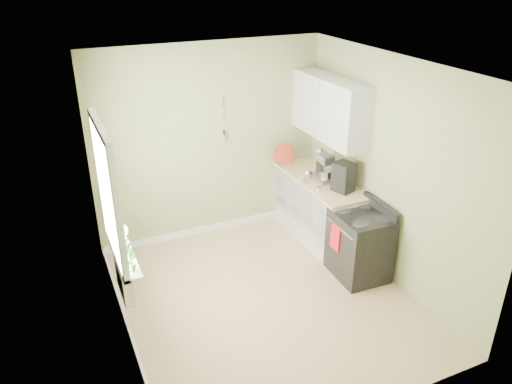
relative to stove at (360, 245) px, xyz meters
name	(u,v)px	position (x,y,z in m)	size (l,w,h in m)	color
floor	(266,300)	(-1.28, 0.00, -0.44)	(3.20, 3.60, 0.02)	tan
ceiling	(268,67)	(-1.28, 0.00, 2.28)	(3.20, 3.60, 0.02)	white
wall_back	(210,143)	(-1.28, 1.81, 0.92)	(3.20, 0.02, 2.70)	#9BA26E
wall_left	(112,227)	(-2.89, 0.00, 0.92)	(0.02, 3.60, 2.70)	#9BA26E
wall_right	(390,172)	(0.33, 0.00, 0.92)	(0.02, 3.60, 2.70)	#9BA26E
base_cabinets	(320,210)	(0.02, 1.00, 0.01)	(0.60, 1.60, 0.87)	white
countertop	(321,180)	(0.01, 1.00, 0.46)	(0.64, 1.60, 0.04)	tan
upper_cabinets	(330,108)	(0.15, 1.10, 1.42)	(0.35, 1.40, 0.80)	white
window	(107,195)	(-2.86, 0.30, 1.12)	(0.06, 1.14, 1.44)	white
window_sill	(123,251)	(-2.79, 0.30, 0.45)	(0.18, 1.14, 0.04)	white
radiator	(124,281)	(-2.82, 0.25, 0.12)	(0.12, 0.50, 0.35)	white
wall_utensils	(224,127)	(-1.08, 1.78, 1.14)	(0.02, 0.14, 0.58)	tan
stove	(360,245)	(0.00, 0.00, 0.00)	(0.63, 0.71, 0.96)	black
stand_mixer	(323,168)	(0.00, 0.94, 0.66)	(0.23, 0.37, 0.43)	#B2B2B7
kettle	(307,177)	(-0.23, 0.97, 0.57)	(0.18, 0.10, 0.18)	silver
coffee_maker	(343,178)	(0.07, 0.56, 0.66)	(0.28, 0.30, 0.38)	black
red_tray	(284,154)	(-0.21, 1.68, 0.64)	(0.32, 0.32, 0.02)	#A1351F
jar	(319,189)	(-0.23, 0.66, 0.52)	(0.07, 0.07, 0.07)	#B9B494
plant_a	(130,259)	(-2.78, -0.13, 0.62)	(0.15, 0.11, 0.29)	#266E27
plant_b	(123,240)	(-2.78, 0.25, 0.62)	(0.16, 0.13, 0.30)	#266E27
plant_c	(114,219)	(-2.78, 0.74, 0.62)	(0.16, 0.16, 0.29)	#266E27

